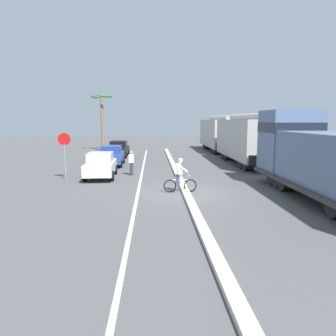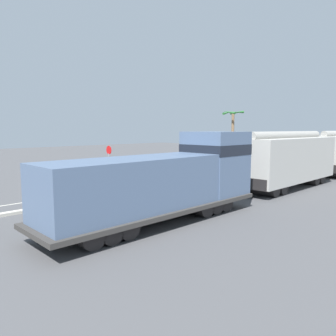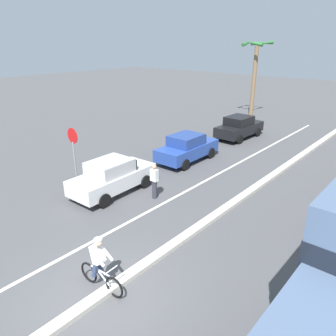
# 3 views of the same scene
# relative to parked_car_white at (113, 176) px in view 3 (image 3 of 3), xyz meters

# --- Properties ---
(ground_plane) EXTENTS (120.00, 120.00, 0.00)m
(ground_plane) POSITION_rel_parked_car_white_xyz_m (4.96, -4.67, -0.82)
(ground_plane) COLOR #4C4C4F
(median_curb) EXTENTS (0.36, 36.00, 0.16)m
(median_curb) POSITION_rel_parked_car_white_xyz_m (4.96, 1.33, -0.74)
(median_curb) COLOR beige
(median_curb) RESTS_ON ground
(lane_stripe) EXTENTS (0.14, 36.00, 0.01)m
(lane_stripe) POSITION_rel_parked_car_white_xyz_m (2.56, 1.33, -0.81)
(lane_stripe) COLOR silver
(lane_stripe) RESTS_ON ground
(parked_car_white) EXTENTS (1.95, 4.26, 1.62)m
(parked_car_white) POSITION_rel_parked_car_white_xyz_m (0.00, 0.00, 0.00)
(parked_car_white) COLOR silver
(parked_car_white) RESTS_ON ground
(parked_car_blue) EXTENTS (1.88, 4.22, 1.62)m
(parked_car_blue) POSITION_rel_parked_car_white_xyz_m (0.02, 5.69, 0.00)
(parked_car_blue) COLOR #28479E
(parked_car_blue) RESTS_ON ground
(parked_car_black) EXTENTS (1.94, 4.25, 1.62)m
(parked_car_black) POSITION_rel_parked_car_white_xyz_m (-0.07, 12.05, 0.00)
(parked_car_black) COLOR black
(parked_car_black) RESTS_ON ground
(cyclist) EXTENTS (1.71, 0.48, 1.71)m
(cyclist) POSITION_rel_parked_car_white_xyz_m (4.69, -4.49, 0.00)
(cyclist) COLOR black
(cyclist) RESTS_ON ground
(stop_sign) EXTENTS (0.76, 0.08, 2.88)m
(stop_sign) POSITION_rel_parked_car_white_xyz_m (-2.08, -0.55, 1.21)
(stop_sign) COLOR gray
(stop_sign) RESTS_ON ground
(palm_tree_near) EXTENTS (2.21, 2.22, 6.79)m
(palm_tree_near) POSITION_rel_parked_car_white_xyz_m (-2.71, 19.04, 3.93)
(palm_tree_near) COLOR #846647
(palm_tree_near) RESTS_ON ground
(pedestrian_by_cars) EXTENTS (0.34, 0.22, 1.62)m
(pedestrian_by_cars) POSITION_rel_parked_car_white_xyz_m (1.90, 0.82, 0.03)
(pedestrian_by_cars) COLOR #33333D
(pedestrian_by_cars) RESTS_ON ground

